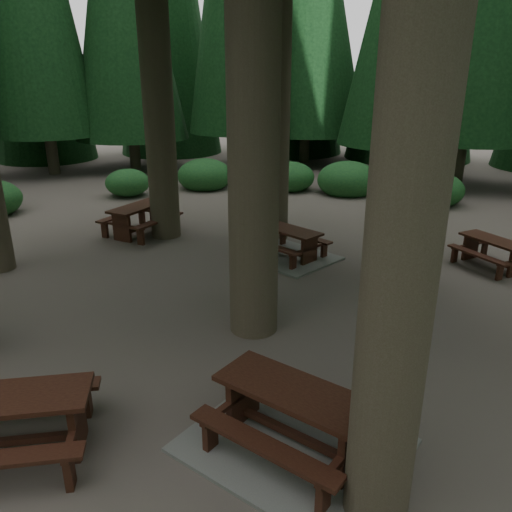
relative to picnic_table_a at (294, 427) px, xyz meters
The scene contains 7 objects.
ground 3.55m from the picnic_table_a, 143.26° to the left, with size 80.00×80.00×0.00m, color #594F48.
picnic_table_a is the anchor object (origin of this frame).
picnic_table_b 9.44m from the picnic_table_a, 145.27° to the left, with size 1.67×2.02×0.83m.
picnic_table_c 6.72m from the picnic_table_a, 119.28° to the left, with size 2.56×2.28×0.75m.
picnic_table_d 7.92m from the picnic_table_a, 82.00° to the left, with size 2.00×1.89×0.68m.
picnic_table_e 3.36m from the picnic_table_a, 145.98° to the right, with size 2.43×2.39×0.82m.
shrub_ring 3.57m from the picnic_table_a, 126.62° to the left, with size 23.86×24.64×1.49m.
Camera 1 is at (5.06, -6.53, 4.30)m, focal length 35.00 mm.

